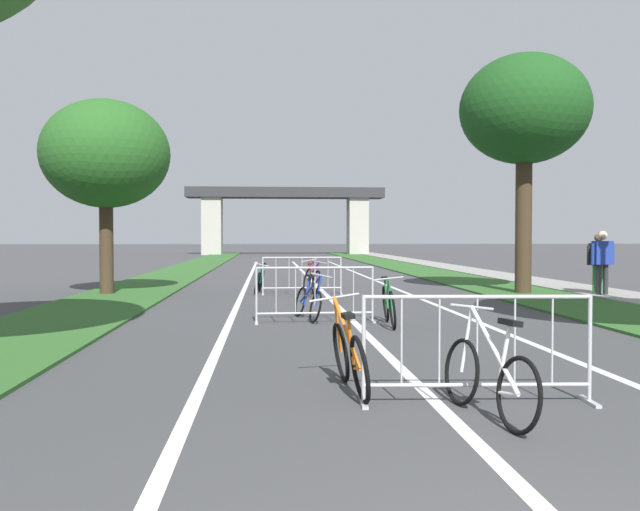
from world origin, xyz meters
TOP-DOWN VIEW (x-y plane):
  - grass_verge_left at (-5.53, 29.10)m, footprint 2.56×71.14m
  - grass_verge_right at (5.53, 29.10)m, footprint 2.56×71.14m
  - sidewalk_path_right at (7.73, 29.10)m, footprint 1.85×71.14m
  - lane_stripe_center at (0.00, 20.58)m, footprint 0.14×41.16m
  - lane_stripe_right_lane at (2.34, 20.58)m, footprint 0.14×41.16m
  - lane_stripe_left_lane at (-2.34, 20.58)m, footprint 0.14×41.16m
  - overpass_bridge at (0.00, 58.80)m, footprint 17.83×3.00m
  - tree_left_oak_mid at (-6.04, 16.70)m, footprint 3.48×3.48m
  - tree_right_cypress_far at (5.50, 16.05)m, footprint 3.57×3.57m
  - crowd_barrier_nearest at (0.39, 4.20)m, footprint 2.27×0.57m
  - crowd_barrier_second at (-0.74, 10.37)m, footprint 2.25×0.50m
  - crowd_barrier_third at (-0.66, 16.54)m, footprint 2.25×0.45m
  - bicycle_white_0 at (0.32, 3.68)m, footprint 0.45×1.60m
  - bicycle_blue_1 at (-0.84, 10.81)m, footprint 0.70×1.67m
  - bicycle_purple_2 at (-0.36, 17.02)m, footprint 0.66×1.66m
  - bicycle_orange_3 at (-0.78, 4.76)m, footprint 0.55×1.64m
  - bicycle_red_4 at (-0.39, 15.97)m, footprint 0.48×1.78m
  - bicycle_green_5 at (0.56, 9.87)m, footprint 0.50×1.77m
  - bicycle_teal_6 at (-1.85, 17.04)m, footprint 0.46×1.62m
  - pedestrian_waiting at (7.22, 14.95)m, footprint 0.64×0.29m
  - pedestrian_strolling at (7.35, 15.41)m, footprint 0.61×0.34m

SIDE VIEW (x-z plane):
  - lane_stripe_center at x=0.00m, z-range 0.00..0.01m
  - lane_stripe_right_lane at x=2.34m, z-range 0.00..0.01m
  - lane_stripe_left_lane at x=-2.34m, z-range 0.00..0.01m
  - grass_verge_left at x=-5.53m, z-range 0.00..0.05m
  - grass_verge_right at x=5.53m, z-range 0.00..0.05m
  - sidewalk_path_right at x=7.73m, z-range 0.00..0.08m
  - bicycle_blue_1 at x=-0.84m, z-range -0.12..0.83m
  - bicycle_teal_6 at x=-1.85m, z-range -0.09..0.80m
  - bicycle_white_0 at x=0.32m, z-range -0.12..0.86m
  - bicycle_orange_3 at x=-0.78m, z-range -0.13..0.87m
  - bicycle_green_5 at x=0.56m, z-range -0.09..0.84m
  - bicycle_purple_2 at x=-0.36m, z-range -0.10..0.86m
  - bicycle_red_4 at x=-0.39m, z-range -0.13..0.91m
  - crowd_barrier_nearest at x=0.39m, z-range -0.01..1.04m
  - crowd_barrier_second at x=-0.74m, z-range -0.01..1.04m
  - crowd_barrier_third at x=-0.66m, z-range -0.01..1.04m
  - pedestrian_strolling at x=7.35m, z-range 0.18..1.88m
  - pedestrian_waiting at x=7.22m, z-range 0.19..1.96m
  - tree_left_oak_mid at x=-6.04m, z-range 1.18..6.54m
  - overpass_bridge at x=0.00m, z-range 1.15..7.21m
  - tree_right_cypress_far at x=5.50m, z-range 1.75..8.42m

